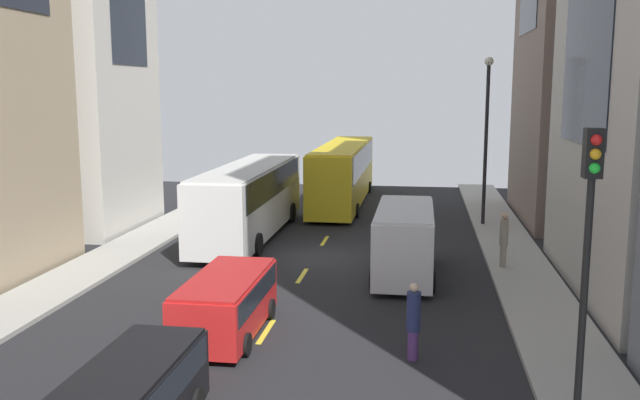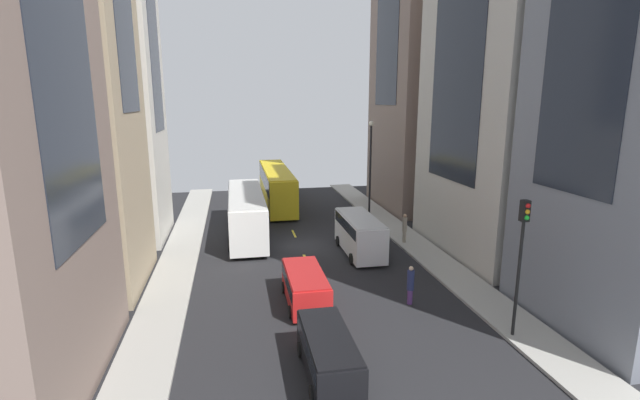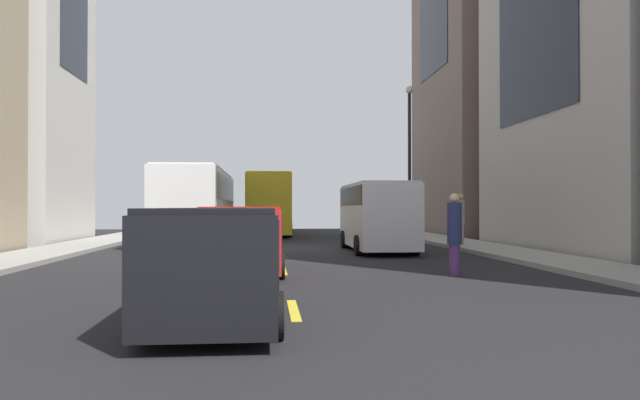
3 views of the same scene
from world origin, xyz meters
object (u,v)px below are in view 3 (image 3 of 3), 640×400
car_black_2 (218,254)px  streetcar_yellow (268,200)px  pedestrian_waiting_curb (461,217)px  car_red_0 (243,234)px  pedestrian_crossing_near (454,232)px  delivery_van_white (377,212)px  city_bus_white (199,200)px

car_black_2 → streetcar_yellow: bearing=88.4°
car_black_2 → pedestrian_waiting_curb: bearing=59.4°
car_red_0 → pedestrian_crossing_near: bearing=-11.6°
car_black_2 → pedestrian_waiting_curb: (8.65, 14.59, 0.29)m
delivery_van_white → pedestrian_crossing_near: size_ratio=3.00×
car_red_0 → pedestrian_waiting_curb: (8.53, 8.27, 0.27)m
city_bus_white → pedestrian_crossing_near: city_bus_white is taller
streetcar_yellow → delivery_van_white: bearing=-75.6°
city_bus_white → streetcar_yellow: size_ratio=0.84×
city_bus_white → pedestrian_waiting_curb: 11.99m
pedestrian_crossing_near → car_black_2: bearing=9.1°
city_bus_white → pedestrian_waiting_curb: bearing=-22.2°
car_black_2 → pedestrian_crossing_near: pedestrian_crossing_near is taller
pedestrian_waiting_curb → delivery_van_white: bearing=-83.9°
car_red_0 → car_black_2: 6.32m
car_red_0 → pedestrian_crossing_near: pedestrian_crossing_near is taller
city_bus_white → car_red_0: bearing=-78.7°
city_bus_white → pedestrian_crossing_near: 15.93m
car_red_0 → pedestrian_crossing_near: 5.35m
delivery_van_white → car_black_2: bearing=-110.4°
pedestrian_crossing_near → pedestrian_waiting_curb: bearing=-144.6°
delivery_van_white → car_black_2: size_ratio=1.30×
pedestrian_waiting_curb → pedestrian_crossing_near: (-3.29, -9.35, -0.20)m
delivery_van_white → car_black_2: (-4.91, -13.23, -0.52)m
car_red_0 → car_black_2: (-0.12, -6.32, -0.01)m
pedestrian_crossing_near → city_bus_white: bearing=-95.9°
car_black_2 → pedestrian_crossing_near: bearing=44.4°
streetcar_yellow → pedestrian_waiting_curb: 16.55m
streetcar_yellow → pedestrian_waiting_curb: (7.81, -14.57, -0.85)m
city_bus_white → streetcar_yellow: (3.27, 10.05, 0.12)m
streetcar_yellow → pedestrian_crossing_near: streetcar_yellow is taller
streetcar_yellow → delivery_van_white: size_ratio=2.36×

